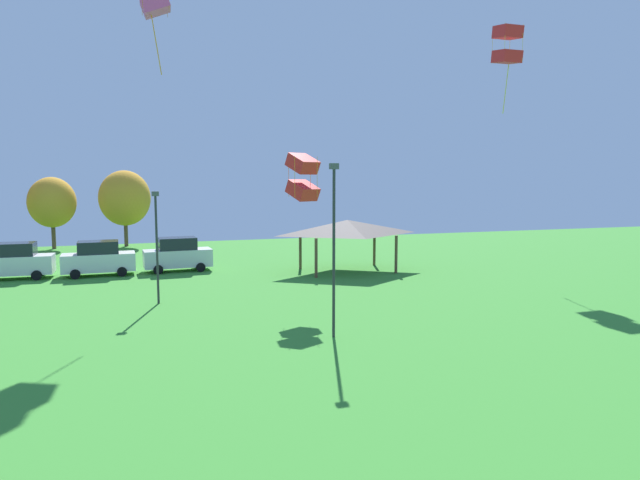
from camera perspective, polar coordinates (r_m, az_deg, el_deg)
kite_flying_0 at (r=29.46m, az=-1.74°, el=6.32°), size 1.75×1.83×2.49m
kite_flying_10 at (r=44.61m, az=18.23°, el=18.08°), size 1.57×1.66×6.15m
parked_car_leftmost at (r=41.76m, az=-28.31°, el=-1.88°), size 4.79×2.13×2.35m
parked_car_second_from_left at (r=40.82m, az=-21.26°, el=-1.74°), size 4.68×2.21×2.33m
parked_car_third_from_left at (r=41.11m, az=-14.04°, el=-1.42°), size 4.70×2.22×2.37m
park_pavilion at (r=39.75m, az=2.75°, el=1.27°), size 7.45×4.84×3.60m
light_post_0 at (r=30.50m, az=-16.02°, el=-0.04°), size 0.36×0.20×5.83m
light_post_1 at (r=23.05m, az=1.39°, el=-0.15°), size 0.36×0.20×7.10m
treeline_tree_2 at (r=57.64m, az=-25.23°, el=3.42°), size 4.19×4.19×6.59m
treeline_tree_3 at (r=57.18m, az=-18.95°, el=3.98°), size 4.75×4.75×7.21m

